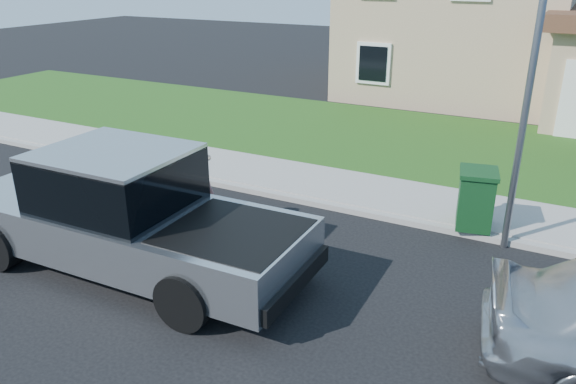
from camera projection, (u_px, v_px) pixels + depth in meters
The scene contains 9 objects.
ground at pixel (249, 263), 9.99m from camera, with size 80.00×80.00×0.00m, color black.
curb at pixel (360, 212), 11.92m from camera, with size 40.00×0.20×0.12m, color gray.
sidewalk at pixel (377, 194), 12.82m from camera, with size 40.00×2.00×0.15m, color gray.
lawn at pixel (428, 144), 16.53m from camera, with size 40.00×7.00×0.10m, color #1B3D11.
house at pixel (496, 15), 21.71m from camera, with size 14.00×11.30×6.85m.
pickup_truck at pixel (126, 215), 9.49m from camera, with size 6.54×2.53×2.13m.
woman at pixel (203, 193), 11.02m from camera, with size 0.54×0.40×1.63m.
trash_bin at pixel (476, 198), 10.86m from camera, with size 0.86×0.94×1.16m.
street_lamp at pixel (528, 87), 9.39m from camera, with size 0.36×0.70×5.33m.
Camera 1 is at (4.69, -7.47, 4.91)m, focal length 35.00 mm.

